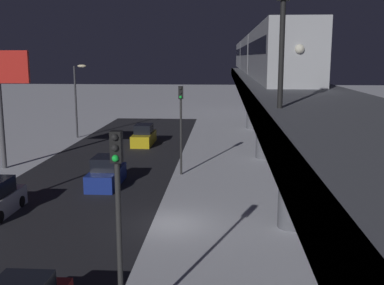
# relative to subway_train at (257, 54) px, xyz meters

# --- Properties ---
(ground_plane) EXTENTS (240.00, 240.00, 0.00)m
(ground_plane) POSITION_rel_subway_train_xyz_m (6.13, 27.31, -8.71)
(ground_plane) COLOR white
(avenue_asphalt) EXTENTS (11.00, 81.23, 0.01)m
(avenue_asphalt) POSITION_rel_subway_train_xyz_m (12.59, 27.31, -8.71)
(avenue_asphalt) COLOR #28282D
(avenue_asphalt) RESTS_ON ground_plane
(elevated_railway) EXTENTS (5.00, 81.23, 6.93)m
(elevated_railway) POSITION_rel_subway_train_xyz_m (0.09, 27.31, -2.70)
(elevated_railway) COLOR slate
(elevated_railway) RESTS_ON ground_plane
(subway_train) EXTENTS (2.94, 55.47, 3.40)m
(subway_train) POSITION_rel_subway_train_xyz_m (0.00, 0.00, 0.00)
(subway_train) COLOR #B7BABF
(subway_train) RESTS_ON elevated_railway
(rail_signal) EXTENTS (0.36, 0.41, 4.00)m
(rail_signal) POSITION_rel_subway_train_xyz_m (1.81, 35.83, 0.95)
(rail_signal) COLOR black
(rail_signal) RESTS_ON elevated_railway
(sedan_blue) EXTENTS (1.80, 4.38, 1.97)m
(sedan_blue) POSITION_rel_subway_train_xyz_m (11.19, 20.37, -7.91)
(sedan_blue) COLOR navy
(sedan_blue) RESTS_ON ground_plane
(sedan_yellow) EXTENTS (1.80, 4.77, 1.97)m
(sedan_yellow) POSITION_rel_subway_train_xyz_m (11.19, 5.63, -7.91)
(sedan_yellow) COLOR gold
(sedan_yellow) RESTS_ON ground_plane
(traffic_light_near) EXTENTS (0.32, 0.44, 6.40)m
(traffic_light_near) POSITION_rel_subway_train_xyz_m (6.49, 37.13, -4.51)
(traffic_light_near) COLOR #2D2D2D
(traffic_light_near) RESTS_ON ground_plane
(traffic_light_mid) EXTENTS (0.32, 0.44, 6.40)m
(traffic_light_mid) POSITION_rel_subway_train_xyz_m (6.49, 17.15, -4.51)
(traffic_light_mid) COLOR #2D2D2D
(traffic_light_mid) RESTS_ON ground_plane
(street_lamp_far) EXTENTS (1.35, 0.44, 7.65)m
(street_lamp_far) POSITION_rel_subway_train_xyz_m (18.66, 2.31, -3.90)
(street_lamp_far) COLOR #38383D
(street_lamp_far) RESTS_ON ground_plane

